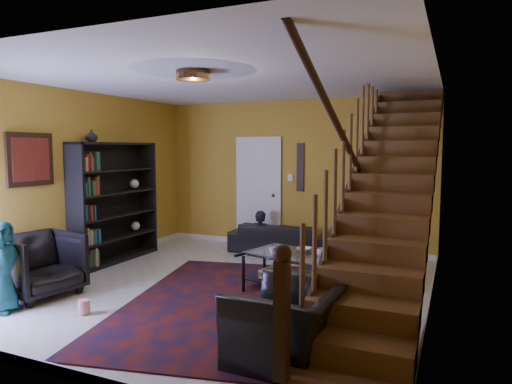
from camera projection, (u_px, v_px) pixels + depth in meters
floor at (227, 288)px, 6.25m from camera, size 5.50×5.50×0.00m
room at (194, 254)px, 7.99m from camera, size 5.50×5.50×5.50m
staircase at (389, 192)px, 5.26m from camera, size 0.95×5.02×3.18m
bookshelf at (116, 204)px, 7.66m from camera, size 0.35×1.80×2.00m
door at (259, 193)px, 8.91m from camera, size 0.82×0.05×2.05m
framed_picture at (30, 159)px, 6.29m from camera, size 0.04×0.74×0.74m
wall_hanging at (300, 167)px, 8.53m from camera, size 0.14×0.03×0.90m
ceiling_fixture at (193, 75)px, 5.26m from camera, size 0.40×0.40×0.10m
rug at (263, 305)px, 5.54m from camera, size 3.96×4.32×0.02m
sofa at (281, 238)px, 8.35m from camera, size 1.87×0.82×0.54m
armchair_left at (40, 265)px, 5.88m from camera, size 1.04×1.02×0.81m
armchair_right at (289, 323)px, 4.09m from camera, size 0.97×1.10×0.69m
person_adult_a at (260, 242)px, 8.58m from camera, size 0.45×0.30×1.20m
person_adult_b at (368, 247)px, 7.77m from camera, size 0.68×0.55×1.34m
person_child at (2, 267)px, 5.27m from camera, size 0.45×0.59×1.08m
coffee_table at (298, 270)px, 6.05m from camera, size 1.49×1.09×0.51m
cup_a at (321, 252)px, 5.93m from camera, size 0.16×0.16×0.10m
cup_b at (273, 251)px, 6.01m from camera, size 0.14×0.14×0.10m
bowl at (304, 249)px, 6.20m from camera, size 0.21×0.21×0.05m
vase at (92, 136)px, 7.10m from camera, size 0.18×0.18×0.19m
popcorn_bucket at (84, 306)px, 5.23m from camera, size 0.17×0.17×0.15m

